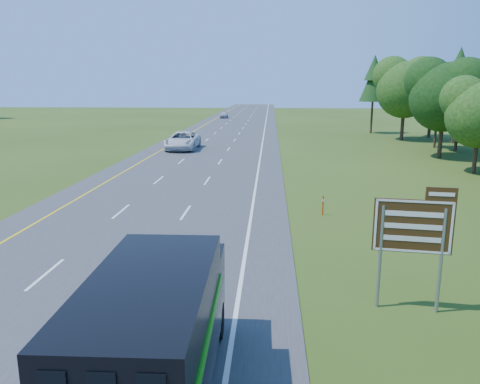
{
  "coord_description": "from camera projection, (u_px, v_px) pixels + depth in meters",
  "views": [
    {
      "loc": [
        6.49,
        -4.84,
        6.89
      ],
      "look_at": [
        5.01,
        17.82,
        1.75
      ],
      "focal_mm": 35.0,
      "sensor_mm": 36.0,
      "label": 1
    }
  ],
  "objects": [
    {
      "name": "far_car",
      "position": [
        224.0,
        115.0,
        103.47
      ],
      "size": [
        1.77,
        4.24,
        1.43
      ],
      "primitive_type": "imported",
      "rotation": [
        0.0,
        0.0,
        0.02
      ],
      "color": "#B5B5BD",
      "rests_on": "road"
    },
    {
      "name": "horse_truck",
      "position": [
        157.0,
        334.0,
        9.83
      ],
      "size": [
        2.48,
        7.46,
        3.28
      ],
      "rotation": [
        0.0,
        0.0,
        0.02
      ],
      "color": "black",
      "rests_on": "road"
    },
    {
      "name": "lane_markings",
      "position": [
        216.0,
        146.0,
        55.3
      ],
      "size": [
        11.15,
        260.0,
        0.01
      ],
      "color": "yellow",
      "rests_on": "road"
    },
    {
      "name": "exit_sign",
      "position": [
        414.0,
        231.0,
        14.23
      ],
      "size": [
        2.34,
        0.39,
        3.98
      ],
      "rotation": [
        0.0,
        0.0,
        -0.14
      ],
      "color": "gray",
      "rests_on": "ground"
    },
    {
      "name": "white_suv",
      "position": [
        183.0,
        141.0,
        51.85
      ],
      "size": [
        3.24,
        7.01,
        1.95
      ],
      "primitive_type": "imported",
      "rotation": [
        0.0,
        0.0,
        0.0
      ],
      "color": "silver",
      "rests_on": "road"
    },
    {
      "name": "delineator",
      "position": [
        323.0,
        205.0,
        25.48
      ],
      "size": [
        0.09,
        0.05,
        1.09
      ],
      "color": "#E93D0C",
      "rests_on": "ground"
    },
    {
      "name": "road",
      "position": [
        216.0,
        146.0,
        55.31
      ],
      "size": [
        15.0,
        260.0,
        0.04
      ],
      "primitive_type": "cube",
      "color": "#38383A",
      "rests_on": "ground"
    }
  ]
}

